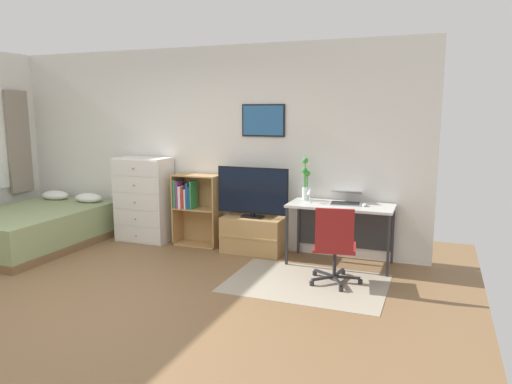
# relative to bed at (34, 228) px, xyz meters

# --- Properties ---
(ground_plane) EXTENTS (7.20, 7.20, 0.00)m
(ground_plane) POSITION_rel_bed_xyz_m (2.08, -1.35, -0.26)
(ground_plane) COLOR brown
(wall_back_with_posters) EXTENTS (6.12, 0.09, 2.70)m
(wall_back_with_posters) POSITION_rel_bed_xyz_m (2.08, 1.08, 1.09)
(wall_back_with_posters) COLOR silver
(wall_back_with_posters) RESTS_ON ground_plane
(area_rug) EXTENTS (1.70, 1.20, 0.01)m
(area_rug) POSITION_rel_bed_xyz_m (3.88, -0.05, -0.26)
(area_rug) COLOR #9E937F
(area_rug) RESTS_ON ground_plane
(bed) EXTENTS (1.44, 2.05, 0.64)m
(bed) POSITION_rel_bed_xyz_m (0.00, 0.00, 0.00)
(bed) COLOR brown
(bed) RESTS_ON ground_plane
(dresser) EXTENTS (0.76, 0.46, 1.20)m
(dresser) POSITION_rel_bed_xyz_m (1.25, 0.81, 0.34)
(dresser) COLOR white
(dresser) RESTS_ON ground_plane
(bookshelf) EXTENTS (0.64, 0.30, 0.99)m
(bookshelf) POSITION_rel_bed_xyz_m (2.01, 0.87, 0.30)
(bookshelf) COLOR tan
(bookshelf) RESTS_ON ground_plane
(tv_stand) EXTENTS (0.81, 0.41, 0.47)m
(tv_stand) POSITION_rel_bed_xyz_m (2.92, 0.82, -0.02)
(tv_stand) COLOR tan
(tv_stand) RESTS_ON ground_plane
(television) EXTENTS (0.97, 0.16, 0.66)m
(television) POSITION_rel_bed_xyz_m (2.92, 0.80, 0.55)
(television) COLOR black
(television) RESTS_ON tv_stand
(desk) EXTENTS (1.25, 0.57, 0.74)m
(desk) POSITION_rel_bed_xyz_m (4.08, 0.81, 0.34)
(desk) COLOR silver
(desk) RESTS_ON ground_plane
(office_chair) EXTENTS (0.58, 0.58, 0.86)m
(office_chair) POSITION_rel_bed_xyz_m (4.17, 0.00, 0.20)
(office_chair) COLOR #232326
(office_chair) RESTS_ON ground_plane
(laptop) EXTENTS (0.40, 0.43, 0.16)m
(laptop) POSITION_rel_bed_xyz_m (4.12, 0.85, 0.54)
(laptop) COLOR #B7B7BC
(laptop) RESTS_ON desk
(computer_mouse) EXTENTS (0.06, 0.10, 0.03)m
(computer_mouse) POSITION_rel_bed_xyz_m (4.36, 0.74, 0.50)
(computer_mouse) COLOR silver
(computer_mouse) RESTS_ON desk
(bamboo_vase) EXTENTS (0.11, 0.11, 0.53)m
(bamboo_vase) POSITION_rel_bed_xyz_m (3.60, 0.89, 0.72)
(bamboo_vase) COLOR silver
(bamboo_vase) RESTS_ON desk
(wine_glass) EXTENTS (0.07, 0.07, 0.18)m
(wine_glass) POSITION_rel_bed_xyz_m (3.70, 0.71, 0.61)
(wine_glass) COLOR silver
(wine_glass) RESTS_ON desk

